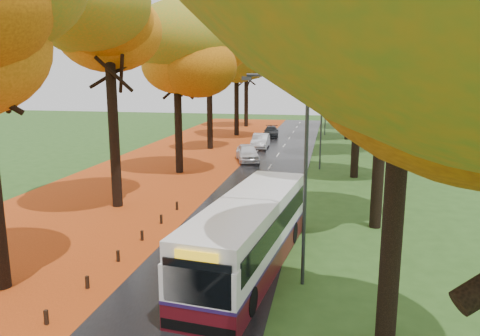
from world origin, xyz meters
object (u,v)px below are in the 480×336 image
(streetlamp_far, at_px, (324,98))
(car_silver, at_px, (261,141))
(streetlamp_near, at_px, (299,164))
(bus, at_px, (250,232))
(streetlamp_mid, at_px, (318,113))
(car_dark, at_px, (271,132))
(car_white, at_px, (248,153))

(streetlamp_far, distance_m, car_silver, 14.26)
(streetlamp_far, bearing_deg, streetlamp_near, -90.00)
(streetlamp_near, bearing_deg, car_silver, 101.13)
(streetlamp_far, bearing_deg, bus, -92.68)
(streetlamp_far, relative_size, bus, 0.71)
(streetlamp_near, xyz_separation_m, streetlamp_mid, (0.00, 22.00, 0.00))
(streetlamp_near, xyz_separation_m, streetlamp_far, (0.00, 44.00, 0.00))
(streetlamp_far, relative_size, car_silver, 1.74)
(streetlamp_near, bearing_deg, streetlamp_far, 90.00)
(streetlamp_far, height_order, car_dark, streetlamp_far)
(car_silver, bearing_deg, streetlamp_near, -80.88)
(bus, distance_m, car_dark, 39.81)
(bus, xyz_separation_m, car_dark, (-4.29, 39.57, -0.89))
(streetlamp_far, relative_size, car_dark, 1.81)
(streetlamp_near, height_order, streetlamp_far, same)
(streetlamp_near, height_order, car_dark, streetlamp_near)
(streetlamp_near, xyz_separation_m, bus, (-2.01, 1.07, -3.14))
(car_silver, bearing_deg, streetlamp_mid, -59.44)
(streetlamp_mid, xyz_separation_m, bus, (-2.01, -20.93, -3.14))
(streetlamp_mid, xyz_separation_m, car_white, (-6.30, 2.26, -3.90))
(car_silver, bearing_deg, car_white, -92.32)
(car_white, bearing_deg, bus, -96.74)
(streetlamp_mid, relative_size, car_white, 1.76)
(bus, bearing_deg, car_white, 107.14)
(streetlamp_near, xyz_separation_m, car_silver, (-6.26, 31.80, -3.92))
(streetlamp_far, xyz_separation_m, bus, (-2.01, -42.93, -3.14))
(bus, bearing_deg, streetlamp_near, -21.32)
(streetlamp_mid, height_order, streetlamp_far, same)
(streetlamp_far, bearing_deg, streetlamp_mid, -90.00)
(car_white, distance_m, car_silver, 7.53)
(streetlamp_near, bearing_deg, bus, 152.00)
(car_silver, height_order, car_dark, car_silver)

